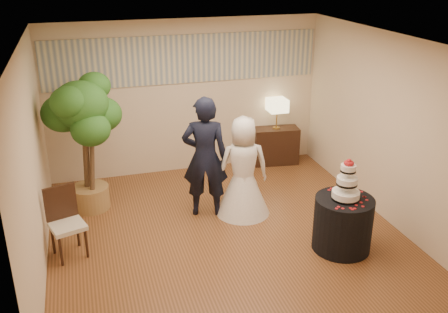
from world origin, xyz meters
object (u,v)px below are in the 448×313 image
object	(u,v)px
groom	(205,157)
bride	(243,167)
cake_table	(343,224)
ficus_tree	(85,144)
side_chair	(67,224)
table_lamp	(277,114)
wedding_cake	(347,179)
console	(276,146)

from	to	relation	value
groom	bride	size ratio (longest dim) A/B	1.20
cake_table	bride	bearing A→B (deg)	125.83
ficus_tree	bride	bearing A→B (deg)	-20.08
groom	ficus_tree	xyz separation A→B (m)	(-1.73, 0.69, 0.15)
groom	side_chair	world-z (taller)	groom
table_lamp	side_chair	distance (m)	4.52
wedding_cake	side_chair	size ratio (longest dim) A/B	0.60
side_chair	console	bearing A→B (deg)	12.21
cake_table	side_chair	world-z (taller)	side_chair
groom	bride	world-z (taller)	groom
groom	cake_table	world-z (taller)	groom
bride	wedding_cake	size ratio (longest dim) A/B	2.72
side_chair	table_lamp	bearing A→B (deg)	12.21
ficus_tree	side_chair	size ratio (longest dim) A/B	2.27
wedding_cake	ficus_tree	size ratio (longest dim) A/B	0.26
wedding_cake	ficus_tree	distance (m)	3.96
wedding_cake	side_chair	xyz separation A→B (m)	(-3.62, 0.87, -0.57)
console	side_chair	size ratio (longest dim) A/B	0.88
console	ficus_tree	size ratio (longest dim) A/B	0.39
cake_table	wedding_cake	distance (m)	0.67
bride	ficus_tree	bearing A→B (deg)	-10.21
bride	side_chair	distance (m)	2.70
cake_table	ficus_tree	world-z (taller)	ficus_tree
wedding_cake	table_lamp	bearing A→B (deg)	85.08
groom	ficus_tree	bearing A→B (deg)	-5.41
groom	table_lamp	xyz separation A→B (m)	(1.82, 1.60, 0.05)
ficus_tree	side_chair	bearing A→B (deg)	-104.26
wedding_cake	ficus_tree	world-z (taller)	ficus_tree
groom	table_lamp	size ratio (longest dim) A/B	3.29
bride	wedding_cake	distance (m)	1.71
cake_table	table_lamp	xyz separation A→B (m)	(0.27, 3.11, 0.63)
bride	side_chair	xyz separation A→B (m)	(-2.63, -0.49, -0.31)
side_chair	groom	bearing A→B (deg)	-0.50
wedding_cake	ficus_tree	xyz separation A→B (m)	(-3.28, 2.21, 0.05)
bride	console	bearing A→B (deg)	-115.84
groom	bride	xyz separation A→B (m)	(0.57, -0.15, -0.16)
console	ficus_tree	xyz separation A→B (m)	(-3.55, -0.91, 0.75)
cake_table	console	distance (m)	3.13
wedding_cake	ficus_tree	bearing A→B (deg)	146.09
cake_table	ficus_tree	size ratio (longest dim) A/B	0.36
ficus_tree	side_chair	world-z (taller)	ficus_tree
wedding_cake	table_lamp	distance (m)	3.13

